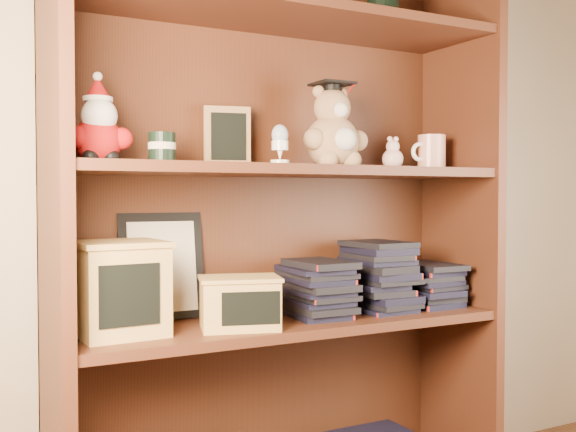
# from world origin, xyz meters

# --- Properties ---
(bookcase) EXTENTS (1.20, 0.35, 1.60)m
(bookcase) POSITION_xyz_m (0.02, 1.36, 0.78)
(bookcase) COLOR #4E2616
(bookcase) RESTS_ON ground
(shelf_lower) EXTENTS (1.14, 0.33, 0.02)m
(shelf_lower) POSITION_xyz_m (0.02, 1.30, 0.54)
(shelf_lower) COLOR #4E2616
(shelf_lower) RESTS_ON ground
(shelf_upper) EXTENTS (1.14, 0.33, 0.02)m
(shelf_upper) POSITION_xyz_m (0.02, 1.30, 0.94)
(shelf_upper) COLOR #4E2616
(shelf_upper) RESTS_ON ground
(santa_plush) EXTENTS (0.15, 0.11, 0.21)m
(santa_plush) POSITION_xyz_m (-0.47, 1.30, 1.03)
(santa_plush) COLOR #A50F0F
(santa_plush) RESTS_ON shelf_upper
(teachers_tin) EXTENTS (0.07, 0.07, 0.07)m
(teachers_tin) POSITION_xyz_m (-0.32, 1.30, 0.99)
(teachers_tin) COLOR black
(teachers_tin) RESTS_ON shelf_upper
(chalkboard_plaque) EXTENTS (0.13, 0.08, 0.16)m
(chalkboard_plaque) POSITION_xyz_m (-0.10, 1.42, 1.03)
(chalkboard_plaque) COLOR #9E7547
(chalkboard_plaque) RESTS_ON shelf_upper
(egg_cup) EXTENTS (0.05, 0.05, 0.10)m
(egg_cup) POSITION_xyz_m (-0.04, 1.23, 1.00)
(egg_cup) COLOR white
(egg_cup) RESTS_ON shelf_upper
(grad_teddy_bear) EXTENTS (0.19, 0.17, 0.23)m
(grad_teddy_bear) POSITION_xyz_m (0.15, 1.30, 1.04)
(grad_teddy_bear) COLOR tan
(grad_teddy_bear) RESTS_ON shelf_upper
(pink_figurine) EXTENTS (0.06, 0.06, 0.09)m
(pink_figurine) POSITION_xyz_m (0.36, 1.31, 0.99)
(pink_figurine) COLOR beige
(pink_figurine) RESTS_ON shelf_upper
(teacher_mug) EXTENTS (0.11, 0.08, 0.10)m
(teacher_mug) POSITION_xyz_m (0.49, 1.30, 1.00)
(teacher_mug) COLOR silver
(teacher_mug) RESTS_ON shelf_upper
(certificate_frame) EXTENTS (0.22, 0.06, 0.28)m
(certificate_frame) POSITION_xyz_m (-0.28, 1.44, 0.69)
(certificate_frame) COLOR black
(certificate_frame) RESTS_ON shelf_lower
(treats_box) EXTENTS (0.21, 0.21, 0.22)m
(treats_box) POSITION_xyz_m (-0.42, 1.30, 0.66)
(treats_box) COLOR tan
(treats_box) RESTS_ON shelf_lower
(pencils_box) EXTENTS (0.22, 0.19, 0.13)m
(pencils_box) POSITION_xyz_m (-0.15, 1.24, 0.61)
(pencils_box) COLOR tan
(pencils_box) RESTS_ON shelf_lower
(book_stack_left) EXTENTS (0.14, 0.20, 0.16)m
(book_stack_left) POSITION_xyz_m (0.11, 1.30, 0.63)
(book_stack_left) COLOR black
(book_stack_left) RESTS_ON shelf_lower
(book_stack_mid) EXTENTS (0.14, 0.20, 0.19)m
(book_stack_mid) POSITION_xyz_m (0.31, 1.30, 0.65)
(book_stack_mid) COLOR black
(book_stack_mid) RESTS_ON shelf_lower
(book_stack_right) EXTENTS (0.14, 0.20, 0.13)m
(book_stack_right) POSITION_xyz_m (0.48, 1.30, 0.61)
(book_stack_right) COLOR black
(book_stack_right) RESTS_ON shelf_lower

